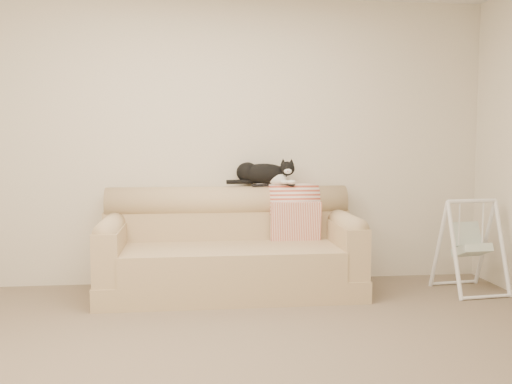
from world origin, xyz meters
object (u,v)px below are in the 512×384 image
at_px(remote_b, 286,185).
at_px(baby_swing, 470,245).
at_px(sofa, 230,252).
at_px(tuxedo_cat, 264,173).
at_px(remote_a, 262,185).

relative_size(remote_b, baby_swing, 0.21).
distance_m(sofa, tuxedo_cat, 0.78).
bearing_deg(remote_b, remote_a, 173.62).
distance_m(sofa, remote_a, 0.68).
height_order(remote_b, tuxedo_cat, tuxedo_cat).
xyz_separation_m(remote_b, tuxedo_cat, (-0.20, 0.04, 0.11)).
bearing_deg(remote_b, baby_swing, -16.55).
relative_size(tuxedo_cat, baby_swing, 0.77).
bearing_deg(remote_a, tuxedo_cat, 32.58).
distance_m(remote_a, tuxedo_cat, 0.11).
height_order(remote_a, remote_b, remote_a).
height_order(sofa, tuxedo_cat, tuxedo_cat).
distance_m(remote_b, tuxedo_cat, 0.23).
xyz_separation_m(remote_a, tuxedo_cat, (0.02, 0.01, 0.10)).
xyz_separation_m(sofa, remote_a, (0.31, 0.24, 0.56)).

